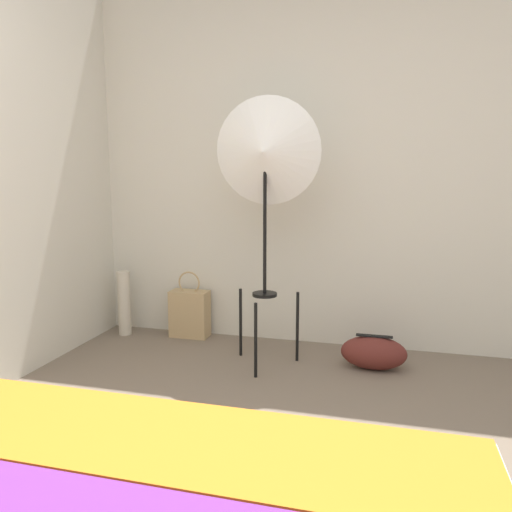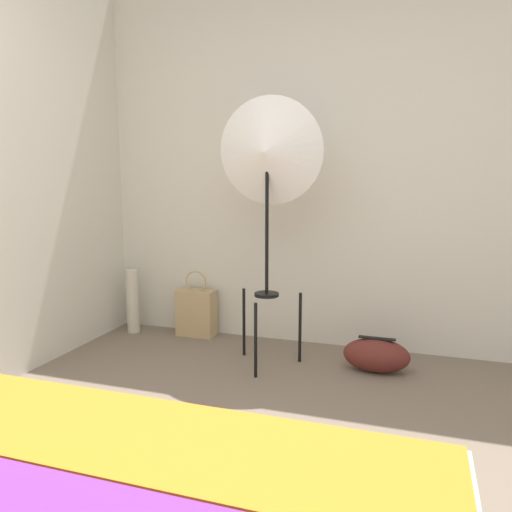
% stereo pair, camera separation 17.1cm
% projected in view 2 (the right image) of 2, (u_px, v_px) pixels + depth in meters
% --- Properties ---
extents(wall_back, '(8.00, 0.05, 2.60)m').
position_uv_depth(wall_back, '(324.00, 161.00, 3.43)').
color(wall_back, beige).
rests_on(wall_back, ground_plane).
extents(photo_umbrella, '(0.66, 0.35, 1.68)m').
position_uv_depth(photo_umbrella, '(267.00, 155.00, 3.00)').
color(photo_umbrella, black).
rests_on(photo_umbrella, ground_plane).
extents(tote_bag, '(0.29, 0.15, 0.50)m').
position_uv_depth(tote_bag, '(196.00, 312.00, 3.77)').
color(tote_bag, tan).
rests_on(tote_bag, ground_plane).
extents(duffel_bag, '(0.41, 0.21, 0.22)m').
position_uv_depth(duffel_bag, '(376.00, 355.00, 3.07)').
color(duffel_bag, '#5B231E').
rests_on(duffel_bag, ground_plane).
extents(paper_roll, '(0.10, 0.10, 0.49)m').
position_uv_depth(paper_roll, '(133.00, 301.00, 3.84)').
color(paper_roll, beige).
rests_on(paper_roll, ground_plane).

